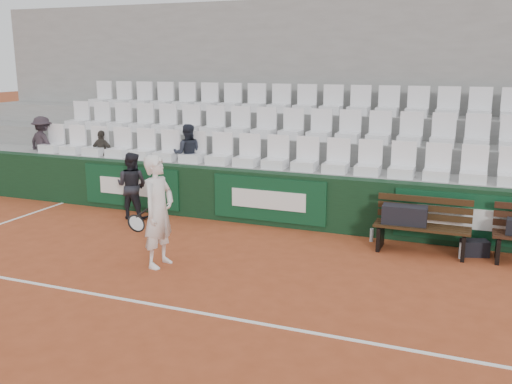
% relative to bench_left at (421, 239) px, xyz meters
% --- Properties ---
extents(ground, '(80.00, 80.00, 0.00)m').
position_rel_bench_left_xyz_m(ground, '(-2.61, -3.35, -0.23)').
color(ground, '#A04524').
rests_on(ground, ground).
extents(court_baseline, '(18.00, 0.06, 0.01)m').
position_rel_bench_left_xyz_m(court_baseline, '(-2.61, -3.35, -0.22)').
color(court_baseline, white).
rests_on(court_baseline, ground).
extents(back_barrier, '(18.00, 0.34, 1.00)m').
position_rel_bench_left_xyz_m(back_barrier, '(-2.54, 0.64, 0.28)').
color(back_barrier, black).
rests_on(back_barrier, ground).
extents(grandstand_tier_front, '(18.00, 0.95, 1.00)m').
position_rel_bench_left_xyz_m(grandstand_tier_front, '(-2.61, 1.28, 0.28)').
color(grandstand_tier_front, gray).
rests_on(grandstand_tier_front, ground).
extents(grandstand_tier_mid, '(18.00, 0.95, 1.45)m').
position_rel_bench_left_xyz_m(grandstand_tier_mid, '(-2.61, 2.23, 0.50)').
color(grandstand_tier_mid, gray).
rests_on(grandstand_tier_mid, ground).
extents(grandstand_tier_back, '(18.00, 0.95, 1.90)m').
position_rel_bench_left_xyz_m(grandstand_tier_back, '(-2.61, 3.18, 0.72)').
color(grandstand_tier_back, gray).
rests_on(grandstand_tier_back, ground).
extents(grandstand_rear_wall, '(18.00, 0.30, 4.40)m').
position_rel_bench_left_xyz_m(grandstand_rear_wall, '(-2.61, 3.80, 1.98)').
color(grandstand_rear_wall, gray).
rests_on(grandstand_rear_wall, ground).
extents(seat_row_front, '(11.90, 0.44, 0.63)m').
position_rel_bench_left_xyz_m(seat_row_front, '(-2.61, 1.10, 1.09)').
color(seat_row_front, white).
rests_on(seat_row_front, grandstand_tier_front).
extents(seat_row_mid, '(11.90, 0.44, 0.63)m').
position_rel_bench_left_xyz_m(seat_row_mid, '(-2.61, 2.05, 1.54)').
color(seat_row_mid, silver).
rests_on(seat_row_mid, grandstand_tier_mid).
extents(seat_row_back, '(11.90, 0.44, 0.63)m').
position_rel_bench_left_xyz_m(seat_row_back, '(-2.61, 3.00, 1.99)').
color(seat_row_back, silver).
rests_on(seat_row_back, grandstand_tier_back).
extents(bench_left, '(1.50, 0.56, 0.45)m').
position_rel_bench_left_xyz_m(bench_left, '(0.00, 0.00, 0.00)').
color(bench_left, '#34200F').
rests_on(bench_left, ground).
extents(sports_bag_left, '(0.72, 0.33, 0.30)m').
position_rel_bench_left_xyz_m(sports_bag_left, '(-0.28, 0.01, 0.38)').
color(sports_bag_left, black).
rests_on(sports_bag_left, bench_left).
extents(sports_bag_ground, '(0.47, 0.37, 0.25)m').
position_rel_bench_left_xyz_m(sports_bag_ground, '(0.81, 0.17, -0.10)').
color(sports_bag_ground, black).
rests_on(sports_bag_ground, ground).
extents(water_bottle_near, '(0.06, 0.06, 0.23)m').
position_rel_bench_left_xyz_m(water_bottle_near, '(-0.84, 0.29, -0.11)').
color(water_bottle_near, silver).
rests_on(water_bottle_near, ground).
extents(water_bottle_far, '(0.07, 0.07, 0.25)m').
position_rel_bench_left_xyz_m(water_bottle_far, '(0.62, -0.07, -0.10)').
color(water_bottle_far, silver).
rests_on(water_bottle_far, ground).
extents(tennis_player, '(0.72, 0.65, 1.70)m').
position_rel_bench_left_xyz_m(tennis_player, '(-3.62, -2.06, 0.62)').
color(tennis_player, silver).
rests_on(tennis_player, ground).
extents(ball_kid, '(0.67, 0.54, 1.31)m').
position_rel_bench_left_xyz_m(ball_kid, '(-5.49, 0.05, 0.43)').
color(ball_kid, black).
rests_on(ball_kid, ground).
extents(spectator_a, '(0.88, 0.61, 1.25)m').
position_rel_bench_left_xyz_m(spectator_a, '(-8.60, 1.15, 1.40)').
color(spectator_a, '#292126').
rests_on(spectator_a, grandstand_tier_front).
extents(spectator_b, '(0.58, 0.24, 1.00)m').
position_rel_bench_left_xyz_m(spectator_b, '(-6.96, 1.15, 1.27)').
color(spectator_b, '#322E28').
rests_on(spectator_b, grandstand_tier_front).
extents(spectator_c, '(0.73, 0.66, 1.22)m').
position_rel_bench_left_xyz_m(spectator_c, '(-4.85, 1.15, 1.39)').
color(spectator_c, '#1E222E').
rests_on(spectator_c, grandstand_tier_front).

